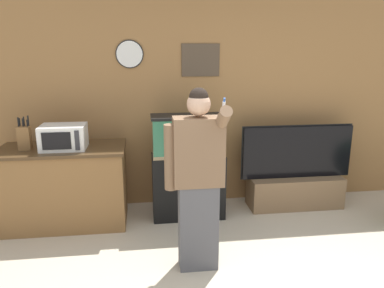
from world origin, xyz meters
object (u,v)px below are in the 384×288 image
counter_island (65,186)px  tv_on_stand (295,183)px  person_standing (197,179)px  aquarium_on_stand (188,167)px  microwave (64,137)px  knife_block (24,137)px

counter_island → tv_on_stand: size_ratio=0.97×
tv_on_stand → person_standing: size_ratio=0.85×
counter_island → aquarium_on_stand: size_ratio=1.12×
microwave → tv_on_stand: (2.77, 0.19, -0.73)m
tv_on_stand → aquarium_on_stand: bearing=-175.0°
microwave → person_standing: size_ratio=0.28×
person_standing → microwave: bearing=142.5°
knife_block → tv_on_stand: (3.18, 0.17, -0.74)m
tv_on_stand → person_standing: 1.96m
counter_island → knife_block: bearing=-174.6°
knife_block → person_standing: size_ratio=0.22×
counter_island → person_standing: 1.79m
counter_island → microwave: microwave is taller
tv_on_stand → microwave: bearing=-176.2°
counter_island → aquarium_on_stand: (1.42, 0.02, 0.17)m
knife_block → counter_island: bearing=5.4°
knife_block → aquarium_on_stand: (1.79, 0.05, -0.43)m
microwave → knife_block: (-0.41, 0.01, 0.00)m
microwave → aquarium_on_stand: bearing=2.7°
knife_block → aquarium_on_stand: knife_block is taller
aquarium_on_stand → tv_on_stand: 1.43m
counter_island → knife_block: (-0.37, -0.03, 0.59)m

